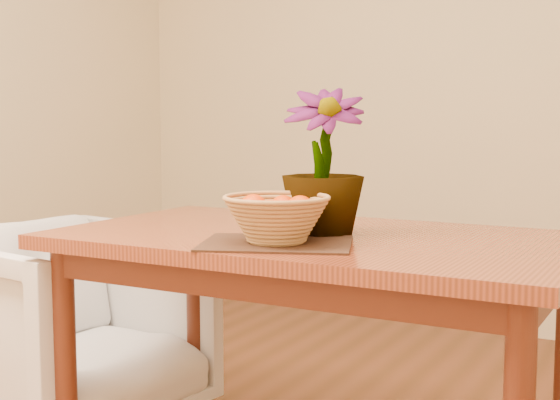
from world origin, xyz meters
The scene contains 7 objects.
wall_back centered at (0.00, 2.25, 1.35)m, with size 4.00×0.02×2.70m, color beige.
table centered at (0.00, 0.30, 0.66)m, with size 1.40×0.80×0.75m.
placemat centered at (0.00, 0.09, 0.75)m, with size 0.37×0.28×0.01m, color #392214.
wicker_basket centered at (0.00, 0.09, 0.81)m, with size 0.27×0.27×0.11m.
orange_pile centered at (0.00, 0.09, 0.84)m, with size 0.19×0.19×0.07m.
potted_plant centered at (0.03, 0.30, 0.95)m, with size 0.22×0.22×0.40m, color #134414.
armchair centered at (-0.94, 0.33, 0.39)m, with size 0.75×0.70×0.77m, color gray.
Camera 1 is at (0.92, -1.60, 1.06)m, focal length 50.00 mm.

